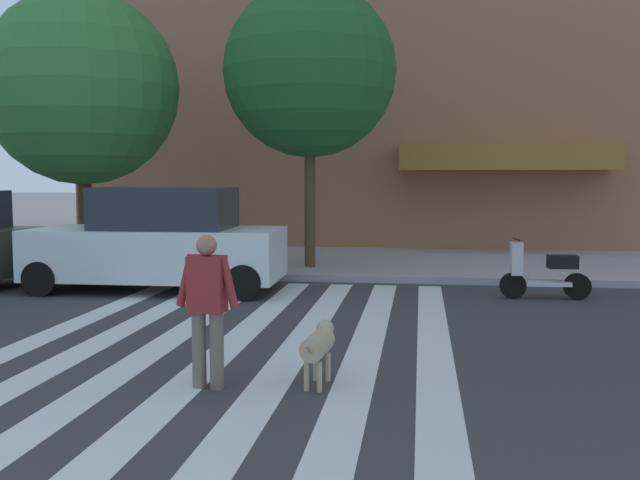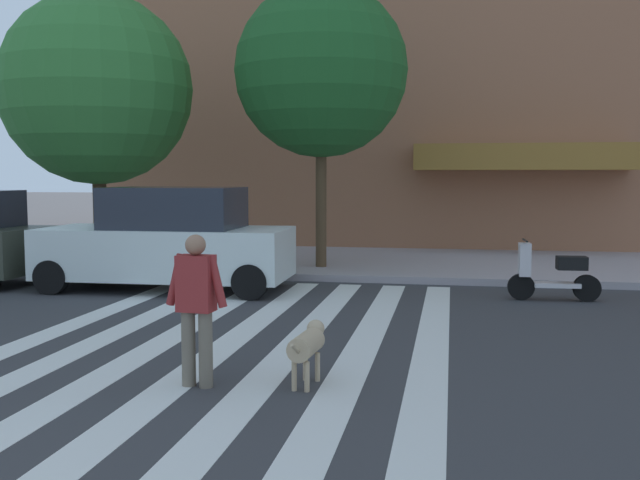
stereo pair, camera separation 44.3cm
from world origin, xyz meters
TOP-DOWN VIEW (x-y plane):
  - ground_plane at (0.00, 7.13)m, footprint 160.00×160.00m
  - sidewalk_far at (0.00, 17.27)m, footprint 80.00×6.00m
  - crosswalk_stripes at (1.40, 7.13)m, footprint 5.85×13.67m
  - parked_car_behind_first at (-1.17, 12.70)m, footprint 4.89×2.10m
  - parked_scooter at (6.16, 12.74)m, footprint 1.63×0.50m
  - street_tree_nearest at (-3.97, 15.38)m, footprint 4.50×4.50m
  - street_tree_middle at (1.37, 15.65)m, footprint 3.92×3.92m
  - pedestrian_dog_walker at (1.67, 6.49)m, footprint 0.71×0.27m
  - dog_on_leash at (2.82, 6.78)m, footprint 0.31×0.99m

SIDE VIEW (x-z plane):
  - ground_plane at x=0.00m, z-range 0.00..0.00m
  - crosswalk_stripes at x=1.40m, z-range 0.00..0.01m
  - sidewalk_far at x=0.00m, z-range 0.00..0.15m
  - dog_on_leash at x=2.82m, z-range 0.12..0.77m
  - parked_scooter at x=6.16m, z-range -0.08..1.03m
  - pedestrian_dog_walker at x=1.67m, z-range 0.11..1.75m
  - parked_car_behind_first at x=-1.17m, z-range -0.05..1.97m
  - street_tree_nearest at x=-3.97m, z-range 1.08..7.47m
  - street_tree_middle at x=1.37m, z-range 1.39..7.83m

